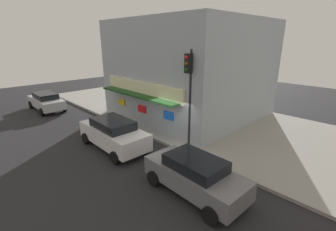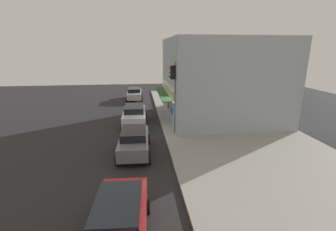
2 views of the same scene
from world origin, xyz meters
name	(u,v)px [view 2 (image 2 of 2)]	position (x,y,z in m)	size (l,w,h in m)	color
ground_plane	(163,131)	(0.00, 0.00, 0.00)	(52.05, 52.05, 0.00)	#232326
sidewalk	(226,127)	(0.00, 5.16, 0.08)	(34.70, 10.31, 0.16)	gray
corner_building	(220,79)	(-2.96, 5.45, 3.62)	(9.68, 10.17, 6.93)	#9EA8B2
traffic_light	(174,89)	(1.05, 0.76, 3.45)	(0.32, 0.58, 5.14)	black
fire_hydrant	(172,109)	(-4.68, 1.39, 0.56)	(0.52, 0.28, 0.84)	gold
trash_can	(173,101)	(-7.88, 1.94, 0.58)	(0.60, 0.60, 0.85)	#2D2D2D
pedestrian	(184,107)	(-3.06, 2.29, 1.07)	(0.54, 0.53, 1.67)	brown
parked_car_silver	(135,94)	(-12.17, -2.33, 0.78)	(4.33, 1.98, 1.47)	#B7B7BC
parked_car_grey	(134,141)	(3.92, -2.14, 0.80)	(4.21, 2.06, 1.52)	slate
parked_car_red	(119,223)	(11.06, -2.50, 0.86)	(4.41, 2.12, 1.66)	#AD1E1E
parked_car_white	(134,115)	(-1.79, -2.20, 0.86)	(4.57, 2.11, 1.65)	silver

